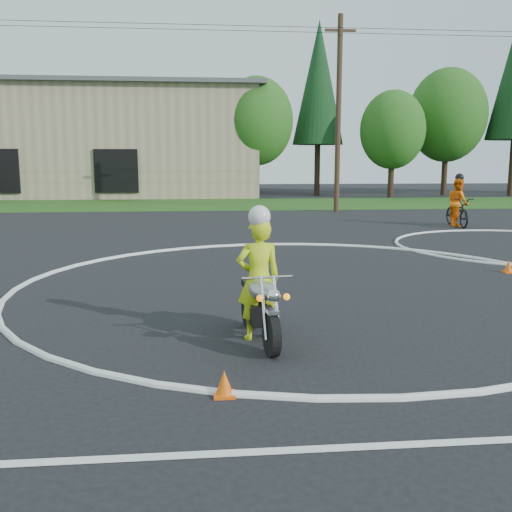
{
  "coord_description": "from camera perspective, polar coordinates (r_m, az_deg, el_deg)",
  "views": [
    {
      "loc": [
        -2.17,
        -8.78,
        2.6
      ],
      "look_at": [
        -1.29,
        0.28,
        1.1
      ],
      "focal_mm": 40.0,
      "sensor_mm": 36.0,
      "label": 1
    }
  ],
  "objects": [
    {
      "name": "rider_second_grp",
      "position": [
        24.75,
        19.53,
        4.56
      ],
      "size": [
        0.91,
        2.29,
        2.16
      ],
      "rotation": [
        0.0,
        0.0,
        -0.06
      ],
      "color": "black",
      "rests_on": "ground"
    },
    {
      "name": "utility_poles",
      "position": [
        30.74,
        8.25,
        14.11
      ],
      "size": [
        41.6,
        1.12,
        10.0
      ],
      "color": "#473321",
      "rests_on": "ground"
    },
    {
      "name": "grass_strip",
      "position": [
        35.94,
        -2.04,
        5.22
      ],
      "size": [
        120.0,
        10.0,
        0.02
      ],
      "primitive_type": "cube",
      "color": "#1E4714",
      "rests_on": "ground"
    },
    {
      "name": "rider_primary_grp",
      "position": [
        8.36,
        0.26,
        -1.95
      ],
      "size": [
        0.71,
        0.52,
        1.99
      ],
      "rotation": [
        0.0,
        0.0,
        0.13
      ],
      "color": "#BCD516",
      "rests_on": "ground"
    },
    {
      "name": "ground",
      "position": [
        9.41,
        8.08,
        -6.78
      ],
      "size": [
        120.0,
        120.0,
        0.0
      ],
      "primitive_type": "plane",
      "color": "black",
      "rests_on": "ground"
    },
    {
      "name": "course_markings",
      "position": [
        14.07,
        12.55,
        -1.48
      ],
      "size": [
        19.05,
        19.05,
        0.12
      ],
      "color": "silver",
      "rests_on": "ground"
    },
    {
      "name": "treeline",
      "position": [
        46.76,
        16.27,
        13.93
      ],
      "size": [
        38.2,
        8.1,
        14.52
      ],
      "color": "#382619",
      "rests_on": "ground"
    },
    {
      "name": "warehouse",
      "position": [
        51.3,
        -23.89,
        10.32
      ],
      "size": [
        41.0,
        17.0,
        8.3
      ],
      "color": "tan",
      "rests_on": "ground"
    },
    {
      "name": "primary_motorcycle",
      "position": [
        8.33,
        0.41,
        -5.1
      ],
      "size": [
        0.71,
        2.04,
        1.07
      ],
      "rotation": [
        0.0,
        0.0,
        0.13
      ],
      "color": "black",
      "rests_on": "ground"
    }
  ]
}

